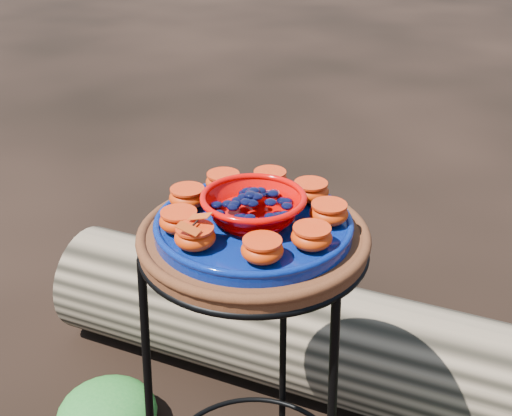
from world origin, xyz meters
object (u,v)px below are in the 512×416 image
(terracotta_saucer, at_px, (254,240))
(driftwood_log, at_px, (348,347))
(cobalt_plate, at_px, (253,226))
(red_bowl, at_px, (253,208))
(plant_stand, at_px, (254,397))

(terracotta_saucer, relative_size, driftwood_log, 0.23)
(cobalt_plate, xyz_separation_m, red_bowl, (0.00, 0.00, 0.03))
(cobalt_plate, distance_m, red_bowl, 0.03)
(plant_stand, distance_m, cobalt_plate, 0.39)
(red_bowl, xyz_separation_m, driftwood_log, (0.12, 0.44, -0.62))
(driftwood_log, bearing_deg, terracotta_saucer, -104.71)
(red_bowl, bearing_deg, terracotta_saucer, 0.00)
(cobalt_plate, height_order, red_bowl, red_bowl)
(plant_stand, distance_m, driftwood_log, 0.50)
(driftwood_log, bearing_deg, cobalt_plate, -104.71)
(terracotta_saucer, height_order, red_bowl, red_bowl)
(cobalt_plate, bearing_deg, plant_stand, 0.00)
(terracotta_saucer, height_order, driftwood_log, terracotta_saucer)
(red_bowl, bearing_deg, plant_stand, 0.00)
(plant_stand, bearing_deg, driftwood_log, 75.29)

